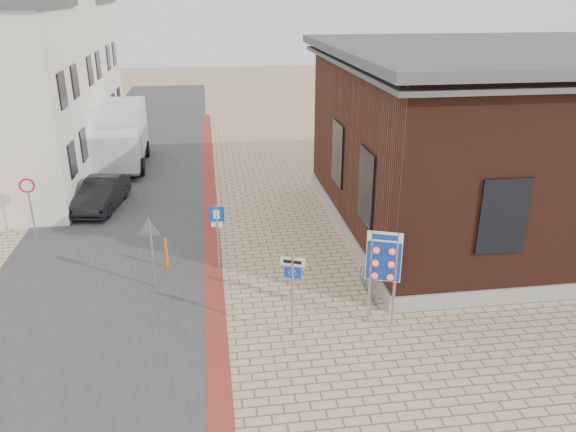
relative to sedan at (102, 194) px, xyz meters
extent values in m
plane|color=tan|center=(6.50, -10.89, -0.64)|extent=(120.00, 120.00, 0.00)
cube|color=#38383A|center=(1.00, 4.11, -0.63)|extent=(7.00, 60.00, 0.02)
cube|color=maroon|center=(4.50, -0.89, -0.63)|extent=(0.60, 40.00, 0.02)
cube|color=gray|center=(15.50, -3.89, -0.39)|extent=(12.15, 12.15, 0.50)
cube|color=#411C15|center=(15.50, -3.89, 2.86)|extent=(12.00, 12.00, 6.00)
cube|color=#4A494E|center=(15.50, -3.89, 6.01)|extent=(13.00, 13.00, 0.30)
cube|color=#4A494E|center=(15.50, -3.89, 5.61)|extent=(12.70, 12.70, 0.15)
cube|color=black|center=(9.48, -6.89, 2.16)|extent=(0.12, 1.60, 2.40)
cube|color=black|center=(9.48, -2.89, 2.16)|extent=(0.12, 1.60, 2.40)
cube|color=black|center=(12.50, -9.91, 2.16)|extent=(1.40, 0.12, 2.20)
cube|color=black|center=(-0.98, -0.09, 1.56)|extent=(0.10, 1.10, 1.40)
cube|color=black|center=(-0.98, 2.31, 1.56)|extent=(0.10, 1.10, 1.40)
cube|color=black|center=(-0.98, -0.09, 4.36)|extent=(0.10, 1.10, 1.40)
cube|color=black|center=(-0.98, 2.31, 4.36)|extent=(0.10, 1.10, 1.40)
cube|color=white|center=(-4.50, 7.11, 3.76)|extent=(7.00, 6.00, 8.80)
cube|color=black|center=(-0.98, 5.91, 1.56)|extent=(0.10, 1.10, 1.40)
cube|color=black|center=(-0.98, 8.31, 1.56)|extent=(0.10, 1.10, 1.40)
cube|color=black|center=(-0.98, 5.91, 4.36)|extent=(0.10, 1.10, 1.40)
cube|color=black|center=(-0.98, 8.31, 4.36)|extent=(0.10, 1.10, 1.40)
cube|color=white|center=(-4.50, 13.11, 3.36)|extent=(7.00, 6.00, 8.00)
cube|color=#4A494E|center=(-4.50, 13.11, 7.51)|extent=(7.40, 6.40, 0.30)
cube|color=black|center=(-0.98, 11.91, 1.56)|extent=(0.10, 1.10, 1.40)
cube|color=black|center=(-0.98, 14.31, 1.56)|extent=(0.10, 1.10, 1.40)
cube|color=black|center=(-0.98, 11.91, 4.36)|extent=(0.10, 1.10, 1.40)
cube|color=black|center=(-0.98, 14.31, 4.36)|extent=(0.10, 1.10, 1.40)
torus|color=slate|center=(9.15, -9.29, -0.36)|extent=(0.04, 0.60, 0.60)
torus|color=slate|center=(9.15, -8.99, -0.36)|extent=(0.04, 0.60, 0.60)
torus|color=slate|center=(9.15, -8.69, -0.36)|extent=(0.04, 0.60, 0.60)
torus|color=slate|center=(9.15, -8.39, -0.36)|extent=(0.04, 0.60, 0.60)
torus|color=slate|center=(9.15, -8.09, -0.36)|extent=(0.04, 0.60, 0.60)
cube|color=slate|center=(9.15, -8.69, -0.62)|extent=(0.08, 1.60, 0.04)
imported|color=black|center=(0.00, 0.00, 0.00)|extent=(2.00, 4.08, 1.29)
cube|color=slate|center=(0.00, 6.19, -0.14)|extent=(2.44, 6.04, 0.28)
cube|color=silver|center=(0.04, 4.08, 0.74)|extent=(2.36, 1.93, 1.78)
cube|color=black|center=(0.05, 3.25, 1.08)|extent=(2.11, 0.12, 0.89)
cube|color=silver|center=(-0.02, 7.19, 1.30)|extent=(2.51, 4.04, 2.44)
cylinder|color=black|center=(-1.14, 4.40, -0.20)|extent=(0.29, 0.89, 0.89)
cylinder|color=black|center=(1.20, 4.44, -0.20)|extent=(0.29, 0.89, 0.89)
cylinder|color=black|center=(-1.20, 7.95, -0.20)|extent=(0.29, 0.89, 0.89)
cylinder|color=black|center=(1.14, 7.99, -0.20)|extent=(0.29, 0.89, 0.89)
cylinder|color=gray|center=(8.69, -10.27, 0.73)|extent=(0.07, 0.07, 2.75)
cylinder|color=gray|center=(9.31, -10.51, 0.73)|extent=(0.07, 0.07, 2.75)
cube|color=white|center=(9.00, -10.39, 1.40)|extent=(0.89, 0.38, 1.41)
cube|color=#0D37A4|center=(9.00, -10.39, 1.40)|extent=(0.86, 0.37, 1.38)
cube|color=white|center=(9.00, -10.39, 1.97)|extent=(0.86, 0.38, 0.27)
cylinder|color=gray|center=(6.53, -10.59, 0.58)|extent=(0.07, 0.07, 2.44)
cube|color=white|center=(6.53, -10.59, 1.53)|extent=(0.62, 0.28, 0.23)
cube|color=#0F38B7|center=(6.53, -10.59, 1.21)|extent=(0.43, 0.20, 0.30)
cylinder|color=gray|center=(4.70, -6.39, 0.48)|extent=(0.07, 0.07, 2.25)
cube|color=#0F3EB4|center=(4.70, -6.39, 1.29)|extent=(0.49, 0.13, 0.50)
cube|color=white|center=(4.70, -6.39, 0.93)|extent=(0.36, 0.11, 0.16)
cylinder|color=gray|center=(2.70, -7.39, 0.48)|extent=(0.07, 0.07, 2.25)
cylinder|color=gray|center=(-2.00, -2.89, 0.52)|extent=(0.07, 0.07, 2.33)
cylinder|color=red|center=(-2.00, -2.89, 1.42)|extent=(0.55, 0.09, 0.55)
cylinder|color=#FF660D|center=(3.00, -6.13, -0.10)|extent=(0.10, 0.10, 1.08)
camera|label=1|loc=(4.56, -23.25, 7.88)|focal=35.00mm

